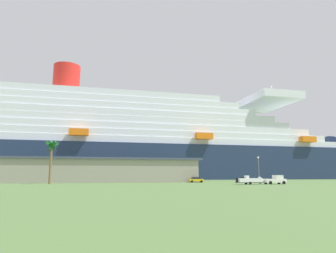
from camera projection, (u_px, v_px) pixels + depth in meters
ground_plane at (174, 181)px, 110.24m from camera, size 600.00×600.00×0.00m
cruise_ship at (139, 146)px, 149.40m from camera, size 284.01×43.91×61.98m
terminal_building at (95, 170)px, 96.89m from camera, size 65.83×25.31×7.35m
pickup_truck at (275, 180)px, 73.70m from camera, size 5.69×2.51×2.20m
small_boat_on_trailer at (252, 180)px, 72.03m from camera, size 8.54×2.25×2.15m
palm_tree at (51, 150)px, 76.11m from camera, size 3.52×3.80×10.82m
street_lamp at (259, 166)px, 82.81m from camera, size 0.56×0.56×7.30m
parked_car_yellow_taxi at (196, 180)px, 89.46m from camera, size 4.51×2.63×1.58m
parked_car_red_hatchback at (246, 180)px, 92.43m from camera, size 4.97×2.60×1.58m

